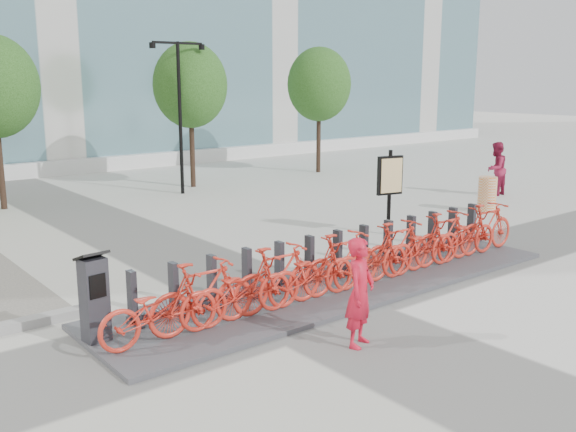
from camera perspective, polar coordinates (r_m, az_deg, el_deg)
ground at (r=11.05m, az=0.81°, el=-8.06°), size 120.00×120.00×0.00m
tree_2 at (r=23.13m, az=-8.69°, el=11.40°), size 2.60×2.60×5.10m
tree_3 at (r=26.64m, az=2.78°, el=11.59°), size 2.60×2.60×5.10m
streetlamp at (r=21.77m, az=-9.62°, el=10.14°), size 2.00×0.20×5.00m
dock_pad at (r=12.06m, az=4.70°, el=-6.15°), size 9.60×2.40×0.08m
dock_rail_posts at (r=12.53m, az=4.65°, el=-3.22°), size 8.74×0.50×0.85m
bike_0 at (r=9.47m, az=-11.36°, el=-8.10°), size 1.88×0.65×0.99m
bike_1 at (r=9.78m, az=-7.60°, el=-6.98°), size 1.82×0.51×1.09m
bike_2 at (r=10.16m, az=-4.10°, el=-6.48°), size 1.88×0.65×0.99m
bike_3 at (r=10.55m, az=-0.86°, el=-5.44°), size 1.82×0.51×1.09m
bike_4 at (r=11.00m, az=2.11°, el=-5.01°), size 1.88×0.65×0.99m
bike_5 at (r=11.45m, az=4.86°, el=-4.07°), size 1.82×0.51×1.09m
bike_6 at (r=11.95m, az=7.37°, el=-3.70°), size 1.88×0.65×0.99m
bike_7 at (r=12.45m, az=9.69°, el=-2.88°), size 1.82×0.51×1.09m
bike_8 at (r=13.00m, az=11.80°, el=-2.58°), size 1.88×0.65×0.99m
bike_9 at (r=13.53m, az=13.76°, el=-1.85°), size 1.82×0.51×1.09m
bike_10 at (r=14.11m, az=15.55°, el=-1.61°), size 1.88×0.65×0.99m
bike_11 at (r=14.67m, az=17.22°, el=-0.98°), size 1.82×0.51×1.09m
kiosk at (r=9.69m, az=-16.84°, el=-6.95°), size 0.45×0.39×1.36m
worker_red at (r=9.32m, az=6.43°, el=-6.77°), size 0.69×0.60×1.61m
pedestrian at (r=22.42m, az=17.98°, el=4.01°), size 0.95×0.79×1.78m
construction_barrel at (r=19.62m, az=17.29°, el=1.86°), size 0.67×0.67×1.02m
map_sign at (r=15.99m, az=9.05°, el=3.27°), size 0.69×0.27×2.11m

